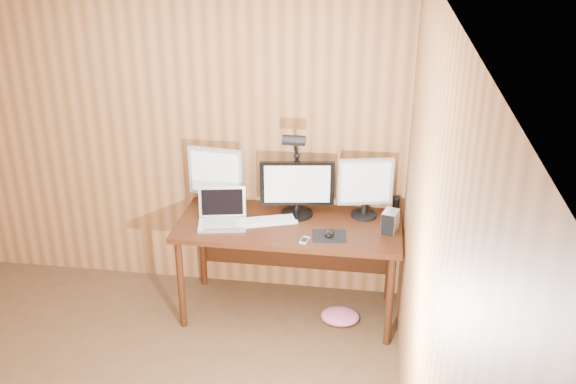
% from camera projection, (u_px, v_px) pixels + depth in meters
% --- Properties ---
extents(room_shell, '(4.00, 4.00, 4.00)m').
position_uv_depth(room_shell, '(46.00, 271.00, 3.03)').
color(room_shell, '#50351E').
rests_on(room_shell, ground).
extents(desk, '(1.60, 0.70, 0.75)m').
position_uv_depth(desk, '(290.00, 234.00, 4.70)').
color(desk, '#35180B').
rests_on(desk, floor).
extents(monitor_center, '(0.54, 0.23, 0.42)m').
position_uv_depth(monitor_center, '(297.00, 188.00, 4.63)').
color(monitor_center, black).
rests_on(monitor_center, desk).
extents(monitor_left, '(0.42, 0.20, 0.47)m').
position_uv_depth(monitor_left, '(216.00, 176.00, 4.73)').
color(monitor_left, black).
rests_on(monitor_left, desk).
extents(monitor_right, '(0.40, 0.19, 0.45)m').
position_uv_depth(monitor_right, '(365.00, 186.00, 4.60)').
color(monitor_right, black).
rests_on(monitor_right, desk).
extents(laptop, '(0.38, 0.32, 0.24)m').
position_uv_depth(laptop, '(222.00, 215.00, 4.58)').
color(laptop, silver).
rests_on(laptop, desk).
extents(keyboard, '(0.48, 0.28, 0.02)m').
position_uv_depth(keyboard, '(265.00, 221.00, 4.60)').
color(keyboard, white).
rests_on(keyboard, desk).
extents(mousepad, '(0.25, 0.21, 0.00)m').
position_uv_depth(mousepad, '(329.00, 236.00, 4.41)').
color(mousepad, black).
rests_on(mousepad, desk).
extents(mouse, '(0.07, 0.11, 0.04)m').
position_uv_depth(mouse, '(329.00, 233.00, 4.40)').
color(mouse, black).
rests_on(mouse, mousepad).
extents(hard_drive, '(0.13, 0.16, 0.15)m').
position_uv_depth(hard_drive, '(390.00, 221.00, 4.45)').
color(hard_drive, silver).
rests_on(hard_drive, desk).
extents(phone, '(0.07, 0.11, 0.01)m').
position_uv_depth(phone, '(305.00, 240.00, 4.34)').
color(phone, silver).
rests_on(phone, desk).
extents(speaker, '(0.05, 0.05, 0.12)m').
position_uv_depth(speaker, '(396.00, 205.00, 4.74)').
color(speaker, black).
rests_on(speaker, desk).
extents(desk_lamp, '(0.16, 0.23, 0.69)m').
position_uv_depth(desk_lamp, '(295.00, 162.00, 4.53)').
color(desk_lamp, black).
rests_on(desk_lamp, desk).
extents(fabric_pile, '(0.29, 0.24, 0.09)m').
position_uv_depth(fabric_pile, '(340.00, 316.00, 4.75)').
color(fabric_pile, '#D36688').
rests_on(fabric_pile, floor).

